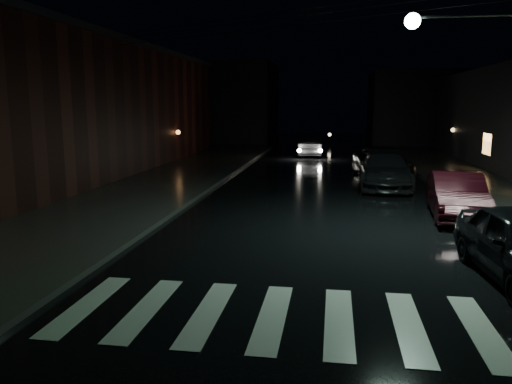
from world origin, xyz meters
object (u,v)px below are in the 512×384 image
at_px(parked_car_d, 382,162).
at_px(oncoming_car, 310,145).
at_px(parked_car_c, 385,170).
at_px(parked_car_b, 457,195).

xyz_separation_m(parked_car_d, oncoming_car, (-4.30, 10.66, -0.01)).
height_order(parked_car_c, parked_car_d, parked_car_c).
relative_size(parked_car_b, oncoming_car, 0.97).
xyz_separation_m(parked_car_b, parked_car_d, (-1.64, 9.42, 0.04)).
bearing_deg(parked_car_d, oncoming_car, 108.88).
height_order(parked_car_b, oncoming_car, oncoming_car).
distance_m(parked_car_d, oncoming_car, 11.49).
distance_m(parked_car_b, parked_car_c, 6.44).
bearing_deg(oncoming_car, parked_car_c, 104.07).
bearing_deg(parked_car_d, parked_car_c, -95.88).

